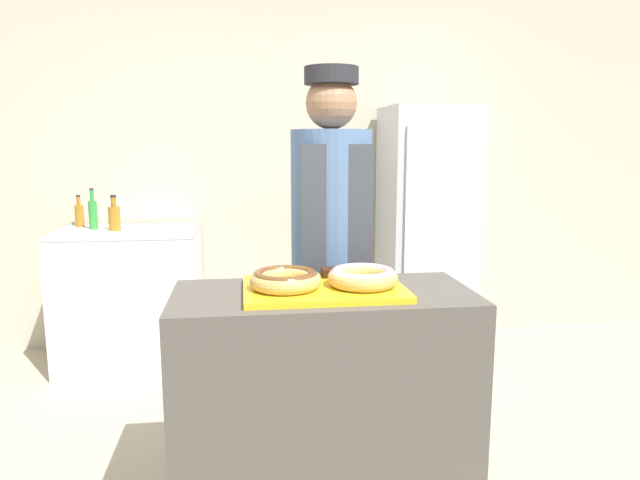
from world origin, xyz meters
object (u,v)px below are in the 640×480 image
at_px(brownie_back_left, 305,273).
at_px(brownie_back_right, 332,272).
at_px(donut_chocolate_glaze, 285,279).
at_px(beverage_fridge, 426,231).
at_px(donut_light_glaze, 363,276).
at_px(bottle_green, 93,213).
at_px(baker_person, 331,251).
at_px(chest_freezer, 131,296).
at_px(bottle_amber_b, 79,215).
at_px(bottle_amber, 114,217).
at_px(serving_tray, 324,289).

height_order(brownie_back_left, brownie_back_right, same).
xyz_separation_m(donut_chocolate_glaze, beverage_fridge, (1.11, 1.77, -0.12)).
xyz_separation_m(donut_chocolate_glaze, brownie_back_right, (0.20, 0.17, -0.02)).
bearing_deg(donut_light_glaze, donut_chocolate_glaze, 180.00).
xyz_separation_m(donut_chocolate_glaze, bottle_green, (-1.13, 1.85, 0.03)).
bearing_deg(baker_person, beverage_fridge, 54.19).
bearing_deg(chest_freezer, bottle_amber_b, 149.72).
distance_m(beverage_fridge, chest_freezer, 2.06).
bearing_deg(bottle_amber, baker_person, -43.76).
distance_m(donut_chocolate_glaze, bottle_amber, 2.02).
xyz_separation_m(donut_light_glaze, bottle_green, (-1.41, 1.85, 0.03)).
relative_size(bottle_amber, bottle_amber_b, 1.07).
bearing_deg(bottle_green, brownie_back_left, -54.06).
relative_size(bottle_amber_b, bottle_green, 0.80).
bearing_deg(brownie_back_right, donut_chocolate_glaze, -139.36).
xyz_separation_m(bottle_amber, bottle_green, (-0.15, 0.08, 0.02)).
bearing_deg(bottle_amber_b, brownie_back_right, -51.39).
bearing_deg(bottle_amber_b, donut_chocolate_glaze, -57.74).
bearing_deg(donut_chocolate_glaze, chest_freezer, 116.98).
height_order(donut_light_glaze, bottle_amber, bottle_amber).
height_order(donut_chocolate_glaze, bottle_amber, bottle_amber).
height_order(donut_light_glaze, bottle_amber_b, bottle_amber_b).
height_order(donut_chocolate_glaze, chest_freezer, donut_chocolate_glaze).
relative_size(donut_chocolate_glaze, beverage_fridge, 0.15).
bearing_deg(chest_freezer, baker_person, -45.74).
distance_m(donut_light_glaze, beverage_fridge, 1.96).
distance_m(serving_tray, beverage_fridge, 2.00).
bearing_deg(baker_person, bottle_green, 137.60).
height_order(donut_chocolate_glaze, baker_person, baker_person).
bearing_deg(donut_chocolate_glaze, brownie_back_right, 40.64).
bearing_deg(donut_light_glaze, brownie_back_right, 118.37).
height_order(bottle_amber, bottle_green, bottle_green).
distance_m(donut_chocolate_glaze, chest_freezer, 2.06).
bearing_deg(brownie_back_left, bottle_amber, 123.75).
distance_m(donut_chocolate_glaze, brownie_back_right, 0.26).
bearing_deg(beverage_fridge, donut_chocolate_glaze, -122.19).
distance_m(brownie_back_left, bottle_green, 2.08).
bearing_deg(donut_light_glaze, baker_person, 92.89).
height_order(chest_freezer, bottle_amber, bottle_amber).
distance_m(brownie_back_left, bottle_amber_b, 2.25).
bearing_deg(brownie_back_left, chest_freezer, 121.76).
xyz_separation_m(donut_chocolate_glaze, chest_freezer, (-0.90, 1.78, -0.52)).
height_order(beverage_fridge, bottle_green, beverage_fridge).
relative_size(brownie_back_right, bottle_amber_b, 0.37).
xyz_separation_m(serving_tray, bottle_green, (-1.27, 1.83, 0.08)).
bearing_deg(donut_chocolate_glaze, baker_person, 66.15).
bearing_deg(serving_tray, brownie_back_right, 70.30).
height_order(baker_person, bottle_green, baker_person).
bearing_deg(chest_freezer, serving_tray, -59.15).
height_order(serving_tray, chest_freezer, serving_tray).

